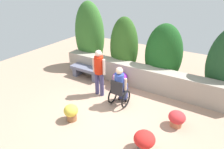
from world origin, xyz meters
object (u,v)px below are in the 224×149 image
Objects in this scene: flower_pot_terracotta_by_wall at (120,79)px; flower_pot_small_foreground at (144,140)px; person_in_wheelchair at (120,87)px; flower_pot_purple_near at (71,112)px; person_standing_companion at (99,70)px; flower_pot_red_accent at (177,118)px; stone_bench at (87,71)px.

flower_pot_terracotta_by_wall is 1.17× the size of flower_pot_small_foreground.
person_in_wheelchair is 2.62× the size of flower_pot_small_foreground.
flower_pot_purple_near is 2.19m from flower_pot_small_foreground.
flower_pot_purple_near is at bearing -96.17° from flower_pot_terracotta_by_wall.
person_in_wheelchair is at bearing -11.77° from person_standing_companion.
person_in_wheelchair is 2.25× the size of flower_pot_terracotta_by_wall.
flower_pot_terracotta_by_wall is at bearing 155.05° from flower_pot_red_accent.
flower_pot_small_foreground is at bearing 1.55° from flower_pot_purple_near.
stone_bench is 2.67× the size of flower_pot_small_foreground.
stone_bench is at bearing 118.40° from flower_pot_purple_near.
flower_pot_red_accent is at bearing -24.95° from flower_pot_terracotta_by_wall.
stone_bench is at bearing 155.94° from person_in_wheelchair.
flower_pot_small_foreground is at bearing -109.61° from flower_pot_red_accent.
stone_bench is 4.04m from flower_pot_red_accent.
flower_pot_terracotta_by_wall is 2.62m from flower_pot_red_accent.
flower_pot_red_accent is (3.90, -1.04, -0.07)m from stone_bench.
person_standing_companion is 2.80m from flower_pot_small_foreground.
flower_pot_red_accent is at bearing 26.24° from flower_pot_purple_near.
person_standing_companion is 1.69m from flower_pot_purple_near.
person_in_wheelchair reaches higher than flower_pot_terracotta_by_wall.
person_in_wheelchair reaches higher than flower_pot_small_foreground.
flower_pot_purple_near is at bearing -58.42° from stone_bench.
flower_pot_terracotta_by_wall reaches higher than stone_bench.
flower_pot_red_accent is at bearing -7.31° from person_standing_companion.
flower_pot_small_foreground is (-0.44, -1.24, 0.05)m from flower_pot_red_accent.
person_in_wheelchair is 1.96m from flower_pot_small_foreground.
person_standing_companion is (-0.88, 0.15, 0.32)m from person_in_wheelchair.
flower_pot_purple_near is 2.42m from flower_pot_terracotta_by_wall.
stone_bench is at bearing 165.04° from flower_pot_red_accent.
stone_bench is 1.53m from flower_pot_terracotta_by_wall.
flower_pot_purple_near is 1.10× the size of flower_pot_red_accent.
person_in_wheelchair is 0.81× the size of person_standing_companion.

